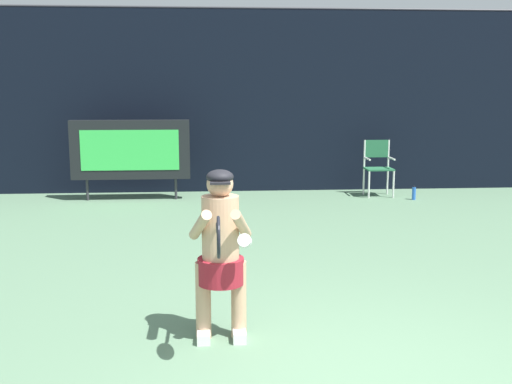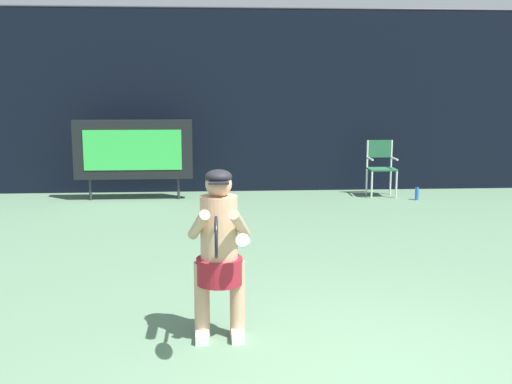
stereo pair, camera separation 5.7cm
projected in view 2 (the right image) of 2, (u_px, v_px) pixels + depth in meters
The scene contains 6 objects.
backdrop_screen at pixel (264, 102), 12.40m from camera, with size 18.00×0.12×3.66m.
scoreboard at pixel (133, 150), 11.50m from camera, with size 2.20×0.21×1.50m.
umpire_chair at pixel (381, 164), 11.97m from camera, with size 0.52×0.44×1.08m.
water_bottle at pixel (417, 194), 11.60m from camera, with size 0.07×0.07×0.27m.
tennis_player at pixel (219, 249), 5.12m from camera, with size 0.53×0.61×1.45m.
tennis_racket at pixel (216, 236), 4.51m from camera, with size 0.03×0.60×0.31m.
Camera 2 is at (-1.00, -3.99, 2.12)m, focal length 43.26 mm.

